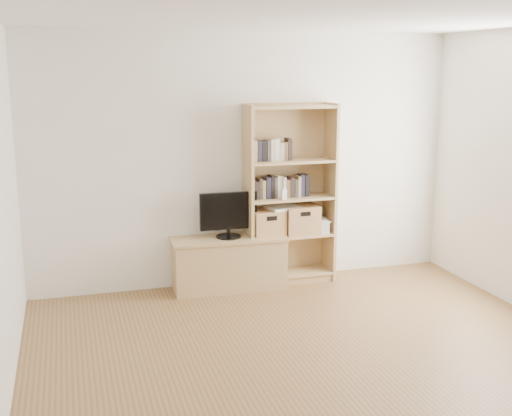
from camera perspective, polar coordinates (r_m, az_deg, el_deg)
name	(u,v)px	position (r m, az deg, el deg)	size (l,w,h in m)	color
floor	(342,388)	(4.80, 7.64, -15.56)	(4.50, 5.00, 0.01)	brown
back_wall	(246,160)	(6.66, -0.85, 4.28)	(4.50, 0.02, 2.60)	white
ceiling	(354,9)	(4.26, 8.68, 17.11)	(4.50, 5.00, 0.01)	white
tv_stand	(229,264)	(6.63, -2.43, -5.00)	(1.14, 0.43, 0.52)	tan
bookshelf	(290,195)	(6.69, 3.04, 1.18)	(0.94, 0.33, 1.88)	tan
television	(228,215)	(6.49, -2.47, -0.66)	(0.59, 0.05, 0.46)	black
books_row_mid	(289,185)	(6.69, 2.99, 2.02)	(0.87, 0.17, 0.23)	brown
books_row_upper	(271,150)	(6.57, 1.30, 5.15)	(0.40, 0.15, 0.21)	brown
baby_monitor	(284,194)	(6.55, 2.50, 1.21)	(0.05, 0.03, 0.10)	white
basket_left	(267,223)	(6.67, 1.00, -1.32)	(0.33, 0.27, 0.27)	#996945
basket_right	(300,219)	(6.78, 3.94, -1.00)	(0.36, 0.30, 0.30)	#996945
laptop	(283,208)	(6.68, 2.41, 0.03)	(0.33, 0.23, 0.03)	white
magazine_stack	(318,226)	(6.88, 5.55, -1.59)	(0.18, 0.27, 0.12)	beige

